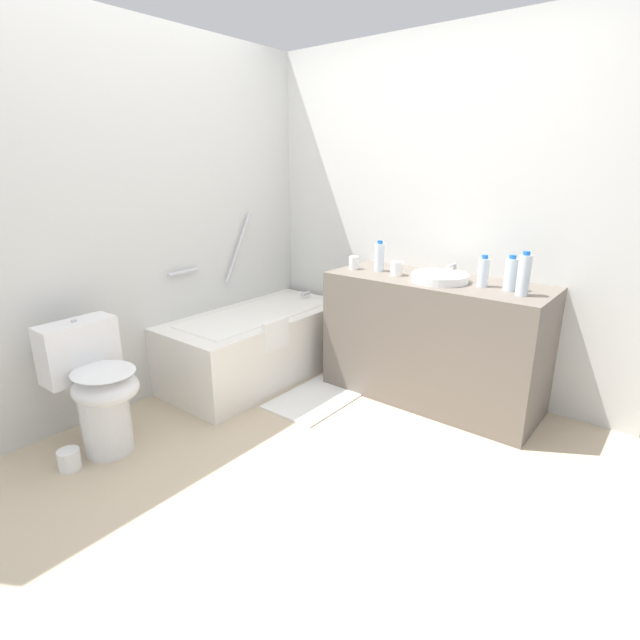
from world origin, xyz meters
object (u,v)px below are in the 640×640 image
sink_faucet (454,270)px  sink_basin (440,278)px  water_bottle_3 (524,275)px  toilet_paper_roll (69,459)px  bath_mat (317,398)px  toilet (97,386)px  water_bottle_0 (379,257)px  drinking_glass_0 (354,263)px  water_bottle_1 (483,272)px  water_bottle_2 (511,274)px  drinking_glass_1 (397,268)px  bathtub (258,342)px

sink_faucet → sink_basin: bearing=180.0°
water_bottle_3 → sink_basin: bearing=86.2°
toilet_paper_roll → bath_mat: bearing=-19.8°
bath_mat → toilet_paper_roll: bearing=160.2°
water_bottle_3 → toilet_paper_roll: bearing=138.5°
toilet → toilet_paper_roll: bearing=-79.2°
water_bottle_0 → drinking_glass_0: (-0.05, 0.17, -0.05)m
sink_basin → water_bottle_3: water_bottle_3 is taller
drinking_glass_0 → sink_faucet: bearing=-70.9°
sink_basin → drinking_glass_0: (-0.02, 0.64, 0.02)m
water_bottle_1 → water_bottle_2: size_ratio=0.93×
water_bottle_1 → bath_mat: size_ratio=0.29×
sink_basin → sink_faucet: sink_faucet is taller
drinking_glass_0 → drinking_glass_1: (0.01, -0.33, 0.00)m
sink_basin → water_bottle_3: size_ratio=1.41×
water_bottle_0 → water_bottle_1: size_ratio=1.10×
water_bottle_2 → drinking_glass_0: size_ratio=2.29×
toilet → water_bottle_0: bearing=66.2°
drinking_glass_0 → toilet_paper_roll: (-1.86, 0.49, -0.81)m
sink_faucet → drinking_glass_1: drinking_glass_1 is taller
toilet → drinking_glass_1: size_ratio=8.04×
water_bottle_3 → drinking_glass_0: size_ratio=2.76×
sink_basin → drinking_glass_1: bearing=91.9°
bathtub → toilet: size_ratio=1.93×
sink_faucet → bath_mat: (-0.66, 0.62, -0.85)m
water_bottle_2 → toilet: bearing=137.0°
water_bottle_0 → water_bottle_1: bearing=-90.1°
toilet → water_bottle_2: (1.70, -1.58, 0.54)m
bathtub → drinking_glass_0: 0.92m
sink_basin → drinking_glass_0: 0.64m
bathtub → bath_mat: 0.64m
sink_faucet → water_bottle_0: bearing=109.9°
water_bottle_0 → water_bottle_2: size_ratio=1.02×
water_bottle_1 → bath_mat: water_bottle_1 is taller
toilet → drinking_glass_1: drinking_glass_1 is taller
sink_basin → toilet_paper_roll: (-1.88, 1.12, -0.79)m
water_bottle_2 → water_bottle_0: bearing=90.5°
drinking_glass_1 → toilet_paper_roll: (-1.87, 0.82, -0.81)m
sink_faucet → toilet_paper_roll: size_ratio=1.38×
drinking_glass_0 → sink_basin: bearing=-88.2°
sink_faucet → bath_mat: bearing=137.0°
sink_faucet → water_bottle_2: bearing=-111.2°
bathtub → toilet: bearing=-178.7°
sink_faucet → water_bottle_1: 0.31m
water_bottle_1 → water_bottle_3: size_ratio=0.77×
toilet → drinking_glass_1: (1.65, -0.87, 0.49)m
drinking_glass_0 → toilet: bearing=161.9°
toilet → sink_basin: (1.66, -1.17, 0.47)m
sink_faucet → water_bottle_0: (-0.17, 0.46, 0.06)m
toilet → water_bottle_3: water_bottle_3 is taller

